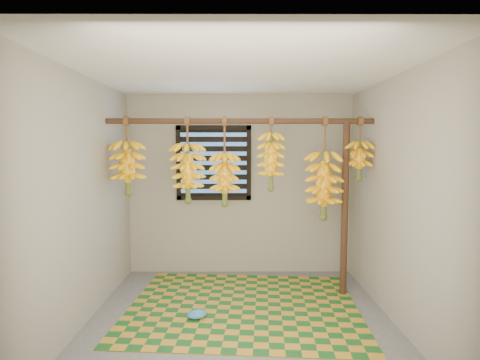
{
  "coord_description": "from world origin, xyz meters",
  "views": [
    {
      "loc": [
        -0.01,
        -3.53,
        1.7
      ],
      "look_at": [
        0.0,
        0.55,
        1.35
      ],
      "focal_mm": 28.0,
      "sensor_mm": 36.0,
      "label": 1
    }
  ],
  "objects_px": {
    "support_post": "(345,209)",
    "banana_bunch_b": "(188,173)",
    "plastic_bag": "(197,314)",
    "banana_bunch_e": "(324,185)",
    "banana_bunch_a": "(128,168)",
    "woven_mat": "(243,306)",
    "banana_bunch_d": "(271,161)",
    "banana_bunch_c": "(225,179)",
    "banana_bunch_f": "(359,160)"
  },
  "relations": [
    {
      "from": "banana_bunch_d",
      "to": "banana_bunch_e",
      "type": "relative_size",
      "value": 0.72
    },
    {
      "from": "banana_bunch_e",
      "to": "banana_bunch_f",
      "type": "xyz_separation_m",
      "value": [
        0.4,
        0.0,
        0.29
      ]
    },
    {
      "from": "banana_bunch_e",
      "to": "banana_bunch_b",
      "type": "bearing_deg",
      "value": 180.0
    },
    {
      "from": "woven_mat",
      "to": "banana_bunch_a",
      "type": "height_order",
      "value": "banana_bunch_a"
    },
    {
      "from": "banana_bunch_c",
      "to": "banana_bunch_b",
      "type": "bearing_deg",
      "value": 180.0
    },
    {
      "from": "support_post",
      "to": "banana_bunch_e",
      "type": "xyz_separation_m",
      "value": [
        -0.25,
        -0.0,
        0.27
      ]
    },
    {
      "from": "banana_bunch_d",
      "to": "banana_bunch_e",
      "type": "distance_m",
      "value": 0.66
    },
    {
      "from": "banana_bunch_a",
      "to": "banana_bunch_d",
      "type": "distance_m",
      "value": 1.62
    },
    {
      "from": "banana_bunch_c",
      "to": "banana_bunch_d",
      "type": "distance_m",
      "value": 0.56
    },
    {
      "from": "banana_bunch_c",
      "to": "banana_bunch_e",
      "type": "bearing_deg",
      "value": -0.0
    },
    {
      "from": "banana_bunch_a",
      "to": "banana_bunch_f",
      "type": "distance_m",
      "value": 2.62
    },
    {
      "from": "support_post",
      "to": "banana_bunch_b",
      "type": "xyz_separation_m",
      "value": [
        -1.79,
        0.0,
        0.42
      ]
    },
    {
      "from": "support_post",
      "to": "banana_bunch_d",
      "type": "xyz_separation_m",
      "value": [
        -0.85,
        0.0,
        0.55
      ]
    },
    {
      "from": "woven_mat",
      "to": "banana_bunch_e",
      "type": "relative_size",
      "value": 2.09
    },
    {
      "from": "banana_bunch_d",
      "to": "banana_bunch_e",
      "type": "height_order",
      "value": "same"
    },
    {
      "from": "support_post",
      "to": "banana_bunch_e",
      "type": "distance_m",
      "value": 0.37
    },
    {
      "from": "plastic_bag",
      "to": "banana_bunch_e",
      "type": "distance_m",
      "value": 1.96
    },
    {
      "from": "plastic_bag",
      "to": "banana_bunch_e",
      "type": "bearing_deg",
      "value": 24.78
    },
    {
      "from": "woven_mat",
      "to": "banana_bunch_c",
      "type": "relative_size",
      "value": 2.41
    },
    {
      "from": "plastic_bag",
      "to": "banana_bunch_d",
      "type": "relative_size",
      "value": 0.24
    },
    {
      "from": "woven_mat",
      "to": "banana_bunch_d",
      "type": "bearing_deg",
      "value": 46.83
    },
    {
      "from": "support_post",
      "to": "plastic_bag",
      "type": "bearing_deg",
      "value": -158.58
    },
    {
      "from": "banana_bunch_e",
      "to": "woven_mat",
      "type": "bearing_deg",
      "value": -159.8
    },
    {
      "from": "support_post",
      "to": "banana_bunch_a",
      "type": "xyz_separation_m",
      "value": [
        -2.47,
        0.0,
        0.48
      ]
    },
    {
      "from": "support_post",
      "to": "banana_bunch_e",
      "type": "bearing_deg",
      "value": -180.0
    },
    {
      "from": "plastic_bag",
      "to": "banana_bunch_e",
      "type": "height_order",
      "value": "banana_bunch_e"
    },
    {
      "from": "banana_bunch_b",
      "to": "banana_bunch_f",
      "type": "xyz_separation_m",
      "value": [
        1.94,
        0.0,
        0.14
      ]
    },
    {
      "from": "banana_bunch_f",
      "to": "woven_mat",
      "type": "bearing_deg",
      "value": -165.56
    },
    {
      "from": "banana_bunch_d",
      "to": "banana_bunch_f",
      "type": "distance_m",
      "value": 1.0
    },
    {
      "from": "woven_mat",
      "to": "banana_bunch_d",
      "type": "relative_size",
      "value": 2.91
    },
    {
      "from": "woven_mat",
      "to": "banana_bunch_b",
      "type": "height_order",
      "value": "banana_bunch_b"
    },
    {
      "from": "banana_bunch_c",
      "to": "plastic_bag",
      "type": "bearing_deg",
      "value": -111.93
    },
    {
      "from": "woven_mat",
      "to": "banana_bunch_a",
      "type": "xyz_separation_m",
      "value": [
        -1.3,
        0.34,
        1.47
      ]
    },
    {
      "from": "support_post",
      "to": "banana_bunch_b",
      "type": "relative_size",
      "value": 2.06
    },
    {
      "from": "banana_bunch_c",
      "to": "banana_bunch_e",
      "type": "relative_size",
      "value": 0.87
    },
    {
      "from": "woven_mat",
      "to": "banana_bunch_f",
      "type": "height_order",
      "value": "banana_bunch_f"
    },
    {
      "from": "plastic_bag",
      "to": "banana_bunch_b",
      "type": "relative_size",
      "value": 0.21
    },
    {
      "from": "plastic_bag",
      "to": "banana_bunch_a",
      "type": "height_order",
      "value": "banana_bunch_a"
    },
    {
      "from": "banana_bunch_c",
      "to": "banana_bunch_d",
      "type": "xyz_separation_m",
      "value": [
        0.52,
        0.0,
        0.2
      ]
    },
    {
      "from": "support_post",
      "to": "banana_bunch_c",
      "type": "height_order",
      "value": "banana_bunch_c"
    },
    {
      "from": "woven_mat",
      "to": "banana_bunch_f",
      "type": "relative_size",
      "value": 3.39
    },
    {
      "from": "woven_mat",
      "to": "plastic_bag",
      "type": "bearing_deg",
      "value": -147.07
    },
    {
      "from": "banana_bunch_a",
      "to": "plastic_bag",
      "type": "bearing_deg",
      "value": -37.26
    },
    {
      "from": "banana_bunch_e",
      "to": "plastic_bag",
      "type": "bearing_deg",
      "value": -155.22
    },
    {
      "from": "banana_bunch_c",
      "to": "banana_bunch_d",
      "type": "relative_size",
      "value": 1.21
    },
    {
      "from": "plastic_bag",
      "to": "banana_bunch_d",
      "type": "xyz_separation_m",
      "value": [
        0.78,
        0.64,
        1.5
      ]
    },
    {
      "from": "banana_bunch_f",
      "to": "banana_bunch_b",
      "type": "bearing_deg",
      "value": -180.0
    },
    {
      "from": "plastic_bag",
      "to": "banana_bunch_b",
      "type": "distance_m",
      "value": 1.52
    },
    {
      "from": "support_post",
      "to": "banana_bunch_d",
      "type": "bearing_deg",
      "value": 180.0
    },
    {
      "from": "woven_mat",
      "to": "plastic_bag",
      "type": "height_order",
      "value": "plastic_bag"
    }
  ]
}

